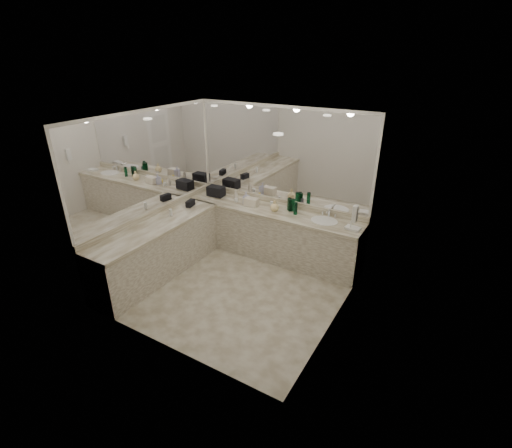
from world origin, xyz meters
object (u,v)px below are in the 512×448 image
Objects in this scene: wall_phone at (355,214)px; soap_bottle_c at (275,206)px; hand_towel at (353,228)px; cream_cosmetic_case at (251,202)px; soap_bottle_a at (236,195)px; black_toiletry_bag at (216,192)px; sink at (324,221)px; soap_bottle_b at (246,198)px.

wall_phone is 1.60m from soap_bottle_c.
cream_cosmetic_case is at bearing 179.23° from hand_towel.
soap_bottle_c is (0.85, -0.09, -0.00)m from soap_bottle_a.
cream_cosmetic_case reaches higher than hand_towel.
soap_bottle_c is at bearing 162.89° from wall_phone.
hand_towel is at bearing -2.19° from black_toiletry_bag.
cream_cosmetic_case is (-1.34, -0.05, 0.07)m from sink.
wall_phone reaches higher than cream_cosmetic_case.
hand_towel is at bearing -4.92° from cream_cosmetic_case.
wall_phone reaches higher than sink.
soap_bottle_c is at bearing -3.26° from black_toiletry_bag.
soap_bottle_c is (1.28, -0.07, 0.01)m from black_toiletry_bag.
black_toiletry_bag is at bearing 176.74° from soap_bottle_c.
soap_bottle_b reaches higher than soap_bottle_c.
cream_cosmetic_case is 0.15m from soap_bottle_b.
soap_bottle_a is 0.85m from soap_bottle_c.
cream_cosmetic_case is 1.06× the size of hand_towel.
soap_bottle_a reaches higher than hand_towel.
sink is 1.73m from soap_bottle_a.
black_toiletry_bag is 1.62× the size of soap_bottle_a.
black_toiletry_bag reaches higher than sink.
soap_bottle_b is at bearing 177.98° from hand_towel.
soap_bottle_b is at bearing 166.53° from wall_phone.
wall_phone reaches higher than hand_towel.
soap_bottle_b is (-1.48, -0.00, 0.11)m from sink.
hand_towel is 2.22m from soap_bottle_a.
sink is 1.83× the size of cream_cosmetic_case.
sink is at bearing 2.76° from soap_bottle_c.
black_toiletry_bag is at bearing -177.83° from soap_bottle_a.
wall_phone is at bearing -74.83° from hand_towel.
soap_bottle_c reaches higher than black_toiletry_bag.
black_toiletry_bag is 1.30× the size of cream_cosmetic_case.
sink is 1.95× the size of hand_towel.
soap_bottle_a is 0.26m from soap_bottle_b.
sink is 2.29× the size of soap_bottle_a.
black_toiletry_bag is at bearing 179.19° from sink.
sink is 0.89m from soap_bottle_c.
soap_bottle_b is at bearing -179.93° from sink.
hand_towel is 1.37m from soap_bottle_c.
soap_bottle_a is (-0.38, 0.09, 0.03)m from cream_cosmetic_case.
soap_bottle_a is at bearing 173.97° from soap_bottle_c.
soap_bottle_b is 1.14× the size of soap_bottle_c.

